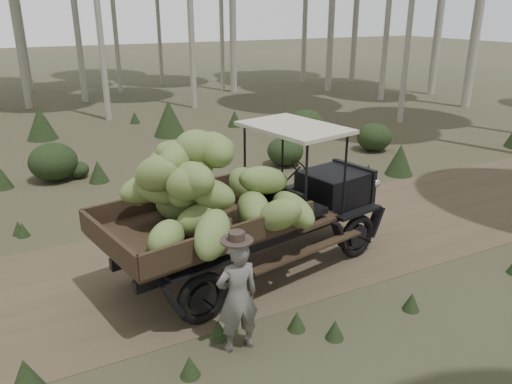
# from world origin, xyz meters

# --- Properties ---
(ground) EXTENTS (120.00, 120.00, 0.00)m
(ground) POSITION_xyz_m (0.00, 0.00, 0.00)
(ground) COLOR #473D2B
(ground) RESTS_ON ground
(dirt_track) EXTENTS (70.00, 4.00, 0.01)m
(dirt_track) POSITION_xyz_m (0.00, 0.00, 0.00)
(dirt_track) COLOR brown
(dirt_track) RESTS_ON ground
(banana_truck) EXTENTS (5.66, 3.21, 2.73)m
(banana_truck) POSITION_xyz_m (-0.67, -0.67, 1.61)
(banana_truck) COLOR black
(banana_truck) RESTS_ON ground
(farmer) EXTENTS (0.61, 0.45, 1.77)m
(farmer) POSITION_xyz_m (-1.32, -2.46, 0.84)
(farmer) COLOR #615D59
(farmer) RESTS_ON ground
(undergrowth) EXTENTS (23.26, 24.51, 1.39)m
(undergrowth) POSITION_xyz_m (-0.18, 1.35, 0.54)
(undergrowth) COLOR #233319
(undergrowth) RESTS_ON ground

